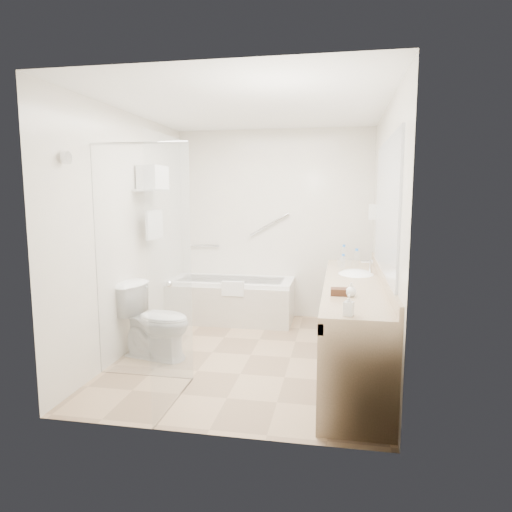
% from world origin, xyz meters
% --- Properties ---
extents(floor, '(3.20, 3.20, 0.00)m').
position_xyz_m(floor, '(0.00, 0.00, 0.00)').
color(floor, tan).
rests_on(floor, ground).
extents(ceiling, '(2.60, 3.20, 0.10)m').
position_xyz_m(ceiling, '(0.00, 0.00, 2.50)').
color(ceiling, white).
rests_on(ceiling, wall_back).
extents(wall_back, '(2.60, 0.10, 2.50)m').
position_xyz_m(wall_back, '(0.00, 1.60, 1.25)').
color(wall_back, beige).
rests_on(wall_back, ground).
extents(wall_front, '(2.60, 0.10, 2.50)m').
position_xyz_m(wall_front, '(0.00, -1.60, 1.25)').
color(wall_front, beige).
rests_on(wall_front, ground).
extents(wall_left, '(0.10, 3.20, 2.50)m').
position_xyz_m(wall_left, '(-1.30, 0.00, 1.25)').
color(wall_left, beige).
rests_on(wall_left, ground).
extents(wall_right, '(0.10, 3.20, 2.50)m').
position_xyz_m(wall_right, '(1.30, 0.00, 1.25)').
color(wall_right, beige).
rests_on(wall_right, ground).
extents(bathtub, '(1.60, 0.73, 0.59)m').
position_xyz_m(bathtub, '(-0.50, 1.24, 0.28)').
color(bathtub, white).
rests_on(bathtub, floor).
extents(grab_bar_short, '(0.40, 0.03, 0.03)m').
position_xyz_m(grab_bar_short, '(-0.95, 1.56, 0.95)').
color(grab_bar_short, silver).
rests_on(grab_bar_short, wall_back).
extents(grab_bar_long, '(0.53, 0.03, 0.33)m').
position_xyz_m(grab_bar_long, '(-0.05, 1.56, 1.25)').
color(grab_bar_long, silver).
rests_on(grab_bar_long, wall_back).
extents(shower_enclosure, '(0.96, 0.91, 2.11)m').
position_xyz_m(shower_enclosure, '(-0.63, -0.93, 1.07)').
color(shower_enclosure, silver).
rests_on(shower_enclosure, floor).
extents(towel_shelf, '(0.24, 0.55, 0.81)m').
position_xyz_m(towel_shelf, '(-1.17, 0.35, 1.75)').
color(towel_shelf, silver).
rests_on(towel_shelf, wall_left).
extents(vanity_counter, '(0.55, 2.70, 0.95)m').
position_xyz_m(vanity_counter, '(1.02, -0.15, 0.64)').
color(vanity_counter, tan).
rests_on(vanity_counter, floor).
extents(sink, '(0.40, 0.52, 0.14)m').
position_xyz_m(sink, '(1.05, 0.25, 0.82)').
color(sink, white).
rests_on(sink, vanity_counter).
extents(faucet, '(0.03, 0.03, 0.14)m').
position_xyz_m(faucet, '(1.20, 0.25, 0.93)').
color(faucet, silver).
rests_on(faucet, vanity_counter).
extents(mirror, '(0.02, 2.00, 1.20)m').
position_xyz_m(mirror, '(1.29, -0.15, 1.55)').
color(mirror, '#B5BAC1').
rests_on(mirror, wall_right).
extents(hairdryer_unit, '(0.08, 0.10, 0.18)m').
position_xyz_m(hairdryer_unit, '(1.25, 1.05, 1.45)').
color(hairdryer_unit, silver).
rests_on(hairdryer_unit, wall_right).
extents(toilet, '(0.85, 0.59, 0.75)m').
position_xyz_m(toilet, '(-0.95, -0.23, 0.38)').
color(toilet, white).
rests_on(toilet, floor).
extents(amenity_basket, '(0.17, 0.11, 0.06)m').
position_xyz_m(amenity_basket, '(0.90, -0.78, 0.88)').
color(amenity_basket, '#412817').
rests_on(amenity_basket, vanity_counter).
extents(soap_bottle_a, '(0.10, 0.16, 0.07)m').
position_xyz_m(soap_bottle_a, '(0.95, -1.40, 0.88)').
color(soap_bottle_a, silver).
rests_on(soap_bottle_a, vanity_counter).
extents(soap_bottle_b, '(0.12, 0.14, 0.09)m').
position_xyz_m(soap_bottle_b, '(0.98, -0.82, 0.89)').
color(soap_bottle_b, silver).
rests_on(soap_bottle_b, vanity_counter).
extents(water_bottle_left, '(0.06, 0.06, 0.21)m').
position_xyz_m(water_bottle_left, '(1.07, 0.71, 0.94)').
color(water_bottle_left, silver).
rests_on(water_bottle_left, vanity_counter).
extents(water_bottle_mid, '(0.07, 0.07, 0.21)m').
position_xyz_m(water_bottle_mid, '(0.93, 1.00, 0.95)').
color(water_bottle_mid, silver).
rests_on(water_bottle_mid, vanity_counter).
extents(water_bottle_right, '(0.05, 0.05, 0.18)m').
position_xyz_m(water_bottle_right, '(0.92, 0.45, 0.93)').
color(water_bottle_right, silver).
rests_on(water_bottle_right, vanity_counter).
extents(drinking_glass_near, '(0.09, 0.09, 0.10)m').
position_xyz_m(drinking_glass_near, '(0.90, 0.65, 0.90)').
color(drinking_glass_near, silver).
rests_on(drinking_glass_near, vanity_counter).
extents(drinking_glass_far, '(0.07, 0.07, 0.08)m').
position_xyz_m(drinking_glass_far, '(1.00, 0.76, 0.89)').
color(drinking_glass_far, silver).
rests_on(drinking_glass_far, vanity_counter).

